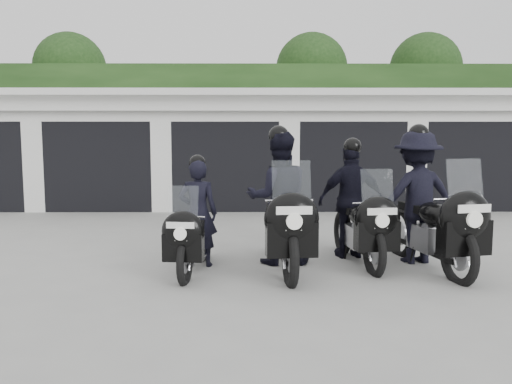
{
  "coord_description": "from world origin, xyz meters",
  "views": [
    {
      "loc": [
        0.65,
        -7.69,
        2.0
      ],
      "look_at": [
        0.71,
        0.56,
        1.05
      ],
      "focal_mm": 38.0,
      "sensor_mm": 36.0,
      "label": 1
    }
  ],
  "objects_px": {
    "police_bike_c": "(355,207)",
    "police_bike_b": "(280,206)",
    "police_bike_d": "(423,204)",
    "police_bike_a": "(194,224)"
  },
  "relations": [
    {
      "from": "police_bike_c",
      "to": "police_bike_b",
      "type": "bearing_deg",
      "value": -168.73
    },
    {
      "from": "police_bike_d",
      "to": "police_bike_b",
      "type": "bearing_deg",
      "value": 170.35
    },
    {
      "from": "police_bike_a",
      "to": "police_bike_c",
      "type": "relative_size",
      "value": 0.88
    },
    {
      "from": "police_bike_a",
      "to": "police_bike_c",
      "type": "height_order",
      "value": "police_bike_c"
    },
    {
      "from": "police_bike_b",
      "to": "police_bike_d",
      "type": "relative_size",
      "value": 1.0
    },
    {
      "from": "police_bike_c",
      "to": "police_bike_d",
      "type": "bearing_deg",
      "value": -26.41
    },
    {
      "from": "police_bike_c",
      "to": "police_bike_a",
      "type": "bearing_deg",
      "value": -173.31
    },
    {
      "from": "police_bike_d",
      "to": "police_bike_a",
      "type": "bearing_deg",
      "value": 173.17
    },
    {
      "from": "police_bike_a",
      "to": "police_bike_c",
      "type": "bearing_deg",
      "value": 19.9
    },
    {
      "from": "police_bike_b",
      "to": "police_bike_c",
      "type": "bearing_deg",
      "value": 13.81
    }
  ]
}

